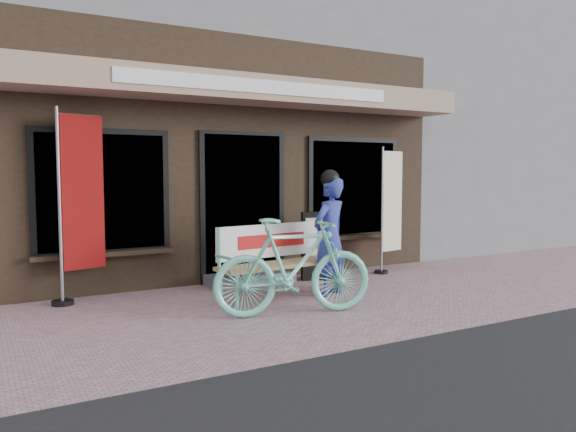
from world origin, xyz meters
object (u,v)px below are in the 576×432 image
bench (277,254)px  bicycle (294,266)px  nobori_red (79,203)px  menu_stand (318,245)px  nobori_cream (390,208)px  person (330,234)px

bench → bicycle: (-0.28, -0.92, 0.00)m
bench → nobori_red: 2.54m
menu_stand → nobori_red: bearing=-173.1°
nobori_cream → menu_stand: (-1.37, 0.00, -0.51)m
person → nobori_red: 3.18m
person → nobori_red: bearing=136.5°
nobori_red → bicycle: bearing=-59.4°
person → bicycle: bearing=-165.5°
bench → nobori_cream: nobori_cream is taller
bench → nobori_cream: size_ratio=0.88×
nobori_red → nobori_cream: bearing=-19.5°
nobori_red → menu_stand: nobori_red is taller
bicycle → nobori_cream: 3.18m
person → nobori_cream: nobori_cream is taller
nobori_red → menu_stand: 3.41m
bicycle → menu_stand: 2.09m
bench → bicycle: bearing=-113.5°
menu_stand → bench: bearing=-136.3°
person → menu_stand: size_ratio=1.61×
person → nobori_cream: (1.77, 0.92, 0.23)m
bench → nobori_red: bearing=150.7°
person → menu_stand: bearing=44.5°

